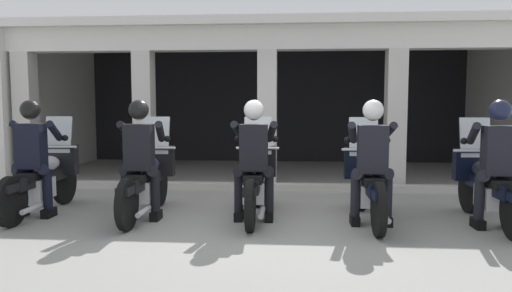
# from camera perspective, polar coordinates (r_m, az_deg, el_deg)

# --- Properties ---
(ground_plane) EXTENTS (80.00, 80.00, 0.00)m
(ground_plane) POSITION_cam_1_polar(r_m,az_deg,el_deg) (9.34, 1.27, -4.37)
(ground_plane) COLOR gray
(station_building) EXTENTS (10.47, 4.52, 3.11)m
(station_building) POSITION_cam_1_polar(r_m,az_deg,el_deg) (11.12, 1.98, 7.43)
(station_building) COLOR black
(station_building) RESTS_ON ground
(kerb_strip) EXTENTS (9.97, 0.24, 0.12)m
(kerb_strip) POSITION_cam_1_polar(r_m,az_deg,el_deg) (8.49, 1.17, -4.92)
(kerb_strip) COLOR #B7B5AD
(kerb_strip) RESTS_ON ground
(motorcycle_far_left) EXTENTS (0.62, 2.04, 1.35)m
(motorcycle_far_left) POSITION_cam_1_polar(r_m,az_deg,el_deg) (7.35, -24.04, -3.44)
(motorcycle_far_left) COLOR black
(motorcycle_far_left) RESTS_ON ground
(police_officer_far_left) EXTENTS (0.63, 0.61, 1.58)m
(police_officer_far_left) POSITION_cam_1_polar(r_m,az_deg,el_deg) (7.06, -25.27, -0.25)
(police_officer_far_left) COLOR black
(police_officer_far_left) RESTS_ON ground
(motorcycle_left) EXTENTS (0.62, 2.04, 1.35)m
(motorcycle_left) POSITION_cam_1_polar(r_m,az_deg,el_deg) (6.73, -12.92, -3.88)
(motorcycle_left) COLOR black
(motorcycle_left) RESTS_ON ground
(police_officer_left) EXTENTS (0.63, 0.61, 1.58)m
(police_officer_left) POSITION_cam_1_polar(r_m,az_deg,el_deg) (6.41, -13.76, -0.40)
(police_officer_left) COLOR black
(police_officer_left) RESTS_ON ground
(motorcycle_center) EXTENTS (0.62, 2.04, 1.35)m
(motorcycle_center) POSITION_cam_1_polar(r_m,az_deg,el_deg) (6.51, -0.03, -4.05)
(motorcycle_center) COLOR black
(motorcycle_center) RESTS_ON ground
(police_officer_center) EXTENTS (0.63, 0.61, 1.58)m
(police_officer_center) POSITION_cam_1_polar(r_m,az_deg,el_deg) (6.18, -0.25, -0.45)
(police_officer_center) COLOR black
(police_officer_center) RESTS_ON ground
(motorcycle_right) EXTENTS (0.62, 2.04, 1.35)m
(motorcycle_right) POSITION_cam_1_polar(r_m,az_deg,el_deg) (6.46, 13.28, -4.27)
(motorcycle_right) COLOR black
(motorcycle_right) RESTS_ON ground
(police_officer_right) EXTENTS (0.63, 0.61, 1.58)m
(police_officer_right) POSITION_cam_1_polar(r_m,az_deg,el_deg) (6.12, 13.76, -0.65)
(police_officer_right) COLOR black
(police_officer_right) RESTS_ON ground
(motorcycle_far_right) EXTENTS (0.62, 2.04, 1.35)m
(motorcycle_far_right) POSITION_cam_1_polar(r_m,az_deg,el_deg) (6.80, 25.94, -4.18)
(motorcycle_far_right) COLOR black
(motorcycle_far_right) RESTS_ON ground
(police_officer_far_right) EXTENTS (0.63, 0.61, 1.58)m
(police_officer_far_right) POSITION_cam_1_polar(r_m,az_deg,el_deg) (6.48, 27.00, -0.74)
(police_officer_far_right) COLOR black
(police_officer_far_right) RESTS_ON ground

